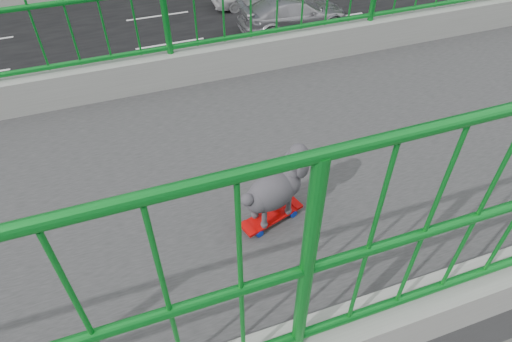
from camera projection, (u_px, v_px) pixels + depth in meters
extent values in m
cube|color=black|center=(186.00, 78.00, 17.37)|extent=(18.00, 90.00, 0.02)
cube|color=#2D2D2F|center=(442.00, 148.00, 3.81)|extent=(3.00, 24.00, 0.50)
cube|color=slate|center=(370.00, 340.00, 6.20)|extent=(1.20, 1.20, 6.50)
cube|color=gray|center=(367.00, 34.00, 4.50)|extent=(0.20, 24.00, 0.30)
cube|color=red|center=(271.00, 216.00, 2.86)|extent=(0.24, 0.45, 0.01)
cube|color=#99999E|center=(254.00, 227.00, 2.81)|extent=(0.08, 0.05, 0.02)
cylinder|color=#0726A8|center=(249.00, 223.00, 2.85)|extent=(0.04, 0.05, 0.05)
sphere|color=yellow|center=(249.00, 223.00, 2.85)|extent=(0.02, 0.02, 0.02)
cylinder|color=#0726A8|center=(259.00, 233.00, 2.78)|extent=(0.04, 0.05, 0.05)
sphere|color=yellow|center=(259.00, 233.00, 2.78)|extent=(0.02, 0.02, 0.02)
cube|color=#99999E|center=(288.00, 208.00, 2.93)|extent=(0.08, 0.05, 0.02)
cylinder|color=#0726A8|center=(283.00, 204.00, 2.97)|extent=(0.04, 0.05, 0.05)
sphere|color=yellow|center=(283.00, 204.00, 2.97)|extent=(0.02, 0.02, 0.02)
cylinder|color=#0726A8|center=(293.00, 214.00, 2.90)|extent=(0.04, 0.05, 0.05)
sphere|color=yellow|center=(293.00, 214.00, 2.90)|extent=(0.02, 0.02, 0.02)
ellipsoid|color=#2D2B30|center=(272.00, 192.00, 2.71)|extent=(0.31, 0.39, 0.23)
sphere|color=#2D2B30|center=(298.00, 161.00, 2.69)|extent=(0.15, 0.15, 0.15)
sphere|color=black|center=(310.00, 157.00, 2.75)|extent=(0.03, 0.03, 0.03)
sphere|color=#2D2B30|center=(247.00, 200.00, 2.59)|extent=(0.08, 0.08, 0.08)
cylinder|color=#2D2B30|center=(279.00, 196.00, 2.87)|extent=(0.03, 0.03, 0.14)
cylinder|color=#2D2B30|center=(289.00, 205.00, 2.82)|extent=(0.03, 0.03, 0.14)
cylinder|color=#2D2B30|center=(255.00, 209.00, 2.79)|extent=(0.03, 0.03, 0.14)
cylinder|color=#2D2B30|center=(264.00, 219.00, 2.73)|extent=(0.03, 0.03, 0.14)
imported|color=#A6A6AB|center=(294.00, 13.00, 20.05)|extent=(2.05, 5.04, 1.46)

